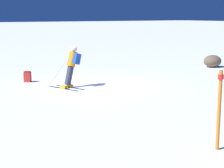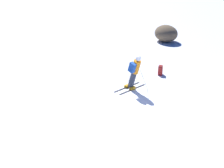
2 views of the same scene
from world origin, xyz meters
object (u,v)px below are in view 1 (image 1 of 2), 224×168
skier (72,64)px  trail_marker (219,106)px  spare_backpack (27,77)px  exposed_boulder_1 (213,61)px

skier → trail_marker: bearing=68.1°
spare_backpack → skier: bearing=156.8°
skier → exposed_boulder_1: bearing=168.8°
skier → exposed_boulder_1: skier is taller
spare_backpack → exposed_boulder_1: 10.95m
spare_backpack → trail_marker: size_ratio=0.27×
spare_backpack → trail_marker: trail_marker is taller
skier → exposed_boulder_1: 9.83m
skier → spare_backpack: bearing=-80.4°
skier → spare_backpack: 2.61m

